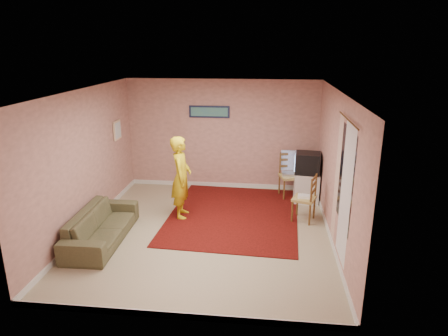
# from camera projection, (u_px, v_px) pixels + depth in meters

# --- Properties ---
(ground) EXTENTS (5.00, 5.00, 0.00)m
(ground) POSITION_uv_depth(u_px,v_px,m) (207.00, 232.00, 7.45)
(ground) COLOR tan
(ground) RESTS_ON ground
(wall_back) EXTENTS (4.50, 0.02, 2.60)m
(wall_back) POSITION_uv_depth(u_px,v_px,m) (222.00, 135.00, 9.44)
(wall_back) COLOR tan
(wall_back) RESTS_ON ground
(wall_front) EXTENTS (4.50, 0.02, 2.60)m
(wall_front) POSITION_uv_depth(u_px,v_px,m) (174.00, 226.00, 4.69)
(wall_front) COLOR tan
(wall_front) RESTS_ON ground
(wall_left) EXTENTS (0.02, 5.00, 2.60)m
(wall_left) POSITION_uv_depth(u_px,v_px,m) (85.00, 161.00, 7.30)
(wall_left) COLOR tan
(wall_left) RESTS_ON ground
(wall_right) EXTENTS (0.02, 5.00, 2.60)m
(wall_right) POSITION_uv_depth(u_px,v_px,m) (336.00, 169.00, 6.83)
(wall_right) COLOR tan
(wall_right) RESTS_ON ground
(ceiling) EXTENTS (4.50, 5.00, 0.02)m
(ceiling) POSITION_uv_depth(u_px,v_px,m) (205.00, 91.00, 6.68)
(ceiling) COLOR silver
(ceiling) RESTS_ON wall_back
(baseboard_back) EXTENTS (4.50, 0.02, 0.10)m
(baseboard_back) POSITION_uv_depth(u_px,v_px,m) (222.00, 185.00, 9.80)
(baseboard_back) COLOR silver
(baseboard_back) RESTS_ON ground
(baseboard_front) EXTENTS (4.50, 0.02, 0.10)m
(baseboard_front) POSITION_uv_depth(u_px,v_px,m) (178.00, 316.00, 5.07)
(baseboard_front) COLOR silver
(baseboard_front) RESTS_ON ground
(baseboard_left) EXTENTS (0.02, 5.00, 0.10)m
(baseboard_left) POSITION_uv_depth(u_px,v_px,m) (92.00, 224.00, 7.67)
(baseboard_left) COLOR silver
(baseboard_left) RESTS_ON ground
(baseboard_right) EXTENTS (0.02, 5.00, 0.10)m
(baseboard_right) POSITION_uv_depth(u_px,v_px,m) (330.00, 235.00, 7.20)
(baseboard_right) COLOR silver
(baseboard_right) RESTS_ON ground
(window) EXTENTS (0.01, 1.10, 1.50)m
(window) POSITION_uv_depth(u_px,v_px,m) (346.00, 178.00, 5.93)
(window) COLOR black
(window) RESTS_ON wall_right
(curtain_sheer) EXTENTS (0.01, 0.75, 2.10)m
(curtain_sheer) POSITION_uv_depth(u_px,v_px,m) (345.00, 194.00, 5.85)
(curtain_sheer) COLOR silver
(curtain_sheer) RESTS_ON wall_right
(curtain_floral) EXTENTS (0.01, 0.35, 2.10)m
(curtain_floral) POSITION_uv_depth(u_px,v_px,m) (337.00, 179.00, 6.51)
(curtain_floral) COLOR silver
(curtain_floral) RESTS_ON wall_right
(curtain_rod) EXTENTS (0.02, 1.40, 0.02)m
(curtain_rod) POSITION_uv_depth(u_px,v_px,m) (348.00, 120.00, 5.68)
(curtain_rod) COLOR brown
(curtain_rod) RESTS_ON wall_right
(picture_back) EXTENTS (0.95, 0.04, 0.28)m
(picture_back) POSITION_uv_depth(u_px,v_px,m) (209.00, 112.00, 9.27)
(picture_back) COLOR #131A35
(picture_back) RESTS_ON wall_back
(picture_left) EXTENTS (0.04, 0.38, 0.42)m
(picture_left) POSITION_uv_depth(u_px,v_px,m) (117.00, 130.00, 8.74)
(picture_left) COLOR beige
(picture_left) RESTS_ON wall_left
(area_rug) EXTENTS (2.73, 3.33, 0.02)m
(area_rug) POSITION_uv_depth(u_px,v_px,m) (233.00, 215.00, 8.17)
(area_rug) COLOR black
(area_rug) RESTS_ON ground
(tv_cabinet) EXTENTS (0.52, 0.47, 0.66)m
(tv_cabinet) POSITION_uv_depth(u_px,v_px,m) (306.00, 187.00, 8.80)
(tv_cabinet) COLOR silver
(tv_cabinet) RESTS_ON ground
(crt_tv) EXTENTS (0.58, 0.53, 0.46)m
(crt_tv) POSITION_uv_depth(u_px,v_px,m) (307.00, 163.00, 8.63)
(crt_tv) COLOR black
(crt_tv) RESTS_ON tv_cabinet
(chair_a) EXTENTS (0.55, 0.54, 0.55)m
(chair_a) POSITION_uv_depth(u_px,v_px,m) (291.00, 171.00, 9.00)
(chair_a) COLOR tan
(chair_a) RESTS_ON ground
(dvd_player) EXTENTS (0.39, 0.29, 0.06)m
(dvd_player) POSITION_uv_depth(u_px,v_px,m) (291.00, 174.00, 9.02)
(dvd_player) COLOR #B5B4B9
(dvd_player) RESTS_ON chair_a
(blue_throw) EXTENTS (0.44, 0.06, 0.47)m
(blue_throw) POSITION_uv_depth(u_px,v_px,m) (291.00, 160.00, 9.12)
(blue_throw) COLOR #7C93CB
(blue_throw) RESTS_ON chair_a
(chair_b) EXTENTS (0.52, 0.54, 0.51)m
(chair_b) POSITION_uv_depth(u_px,v_px,m) (304.00, 193.00, 7.78)
(chair_b) COLOR tan
(chair_b) RESTS_ON ground
(game_console) EXTENTS (0.26, 0.21, 0.05)m
(game_console) POSITION_uv_depth(u_px,v_px,m) (304.00, 196.00, 7.80)
(game_console) COLOR white
(game_console) RESTS_ON chair_b
(sofa) EXTENTS (0.81, 1.97, 0.57)m
(sofa) POSITION_uv_depth(u_px,v_px,m) (102.00, 226.00, 7.05)
(sofa) COLOR #4C4B2E
(sofa) RESTS_ON ground
(person) EXTENTS (0.45, 0.64, 1.66)m
(person) POSITION_uv_depth(u_px,v_px,m) (181.00, 177.00, 7.90)
(person) COLOR gold
(person) RESTS_ON ground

